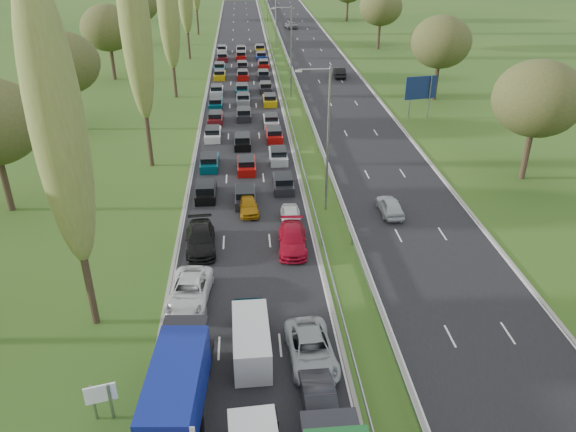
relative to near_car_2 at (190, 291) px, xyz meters
name	(u,v)px	position (x,y,z in m)	size (l,w,h in m)	color
ground	(290,93)	(10.45, 49.33, -0.77)	(260.00, 260.00, 0.00)	#284F18
near_carriageway	(243,89)	(3.70, 51.83, -0.77)	(10.50, 215.00, 0.04)	black
far_carriageway	(334,87)	(17.20, 51.83, -0.77)	(10.50, 215.00, 0.04)	black
central_reservation	(288,84)	(10.45, 51.83, -0.22)	(2.36, 215.00, 0.32)	gray
lamp_columns	(291,53)	(10.45, 47.33, 5.23)	(0.18, 140.18, 12.00)	gray
poplar_row	(157,15)	(-5.55, 37.50, 11.61)	(2.80, 127.80, 22.44)	#2D2116
woodland_left	(55,70)	(-16.05, 31.95, 6.91)	(8.00, 166.00, 11.10)	#2D2116
woodland_right	(463,55)	(29.95, 36.00, 6.91)	(8.00, 153.00, 11.10)	#2D2116
traffic_queue_fill	(243,95)	(3.69, 47.02, -0.33)	(9.02, 68.37, 0.80)	black
near_car_2	(190,291)	(0.00, 0.00, 0.00)	(2.50, 5.41, 1.50)	silver
near_car_3	(201,239)	(0.30, 6.65, 0.02)	(2.16, 5.31, 1.54)	black
near_car_7	(250,333)	(3.74, -4.30, -0.04)	(1.99, 4.88, 1.42)	#043C49
near_car_8	(248,204)	(3.91, 12.35, -0.09)	(1.56, 3.87, 1.32)	#AF750B
near_car_9	(320,406)	(7.03, -10.13, 0.00)	(1.60, 4.57, 1.51)	black
near_car_10	(311,350)	(7.07, -6.07, -0.01)	(2.47, 5.36, 1.49)	#9EA3A7
near_car_11	(292,239)	(7.08, 6.13, -0.02)	(2.06, 5.07, 1.47)	#A20A20
near_car_12	(291,217)	(7.28, 9.70, -0.07)	(1.61, 3.99, 1.36)	white
far_car_0	(390,206)	(15.65, 11.07, -0.05)	(1.66, 4.12, 1.40)	silver
far_car_1	(340,72)	(19.00, 57.83, 0.01)	(1.62, 4.64, 1.53)	black
far_car_2	(291,25)	(15.32, 105.03, -0.05)	(2.32, 5.04, 1.40)	slate
blue_lorry	(179,384)	(0.28, -9.24, 1.10)	(2.36, 8.48, 3.58)	black
white_van_rear	(251,338)	(3.81, -5.19, 0.27)	(1.98, 5.06, 2.03)	silver
info_sign	(101,397)	(-3.45, -9.31, 0.60)	(1.48, 0.45, 2.10)	gray
direction_sign	(421,90)	(25.35, 36.34, 2.80)	(3.96, 0.76, 5.20)	gray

